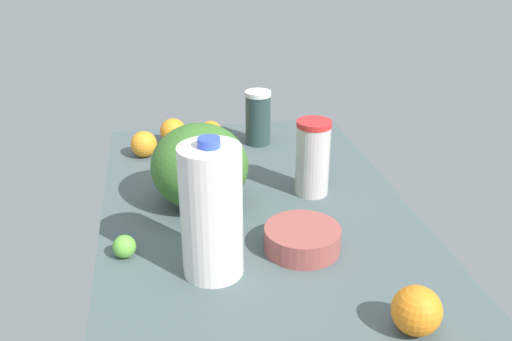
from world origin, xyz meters
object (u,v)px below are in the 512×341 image
Objects in this scene: shaker_bottle at (258,118)px; milk_jug at (212,212)px; lime_near_front at (124,247)px; watermelon at (200,166)px; orange_by_jug at (144,144)px; mixing_bowl at (302,239)px; orange_loose at (417,311)px; orange_far_back at (211,132)px; tumbler_cup at (313,158)px; orange_beside_bowl at (173,131)px.

milk_jug is at bearing 162.05° from shaker_bottle.
milk_jug is at bearing -115.90° from lime_near_front.
watermelon reaches higher than orange_by_jug.
milk_jug reaches higher than watermelon.
mixing_bowl is at bearing -149.96° from orange_by_jug.
watermelon is 2.69× the size of orange_loose.
milk_jug is 42.18cm from orange_loose.
milk_jug is at bearing 179.50° from watermelon.
orange_far_back is at bearing -22.41° from lime_near_front.
orange_far_back is at bearing 29.56° from tumbler_cup.
lime_near_front is at bearing 175.37° from orange_by_jug.
orange_far_back is (-2.10, -11.67, -0.40)cm from orange_beside_bowl.
orange_by_jug is at bearing -4.63° from lime_near_front.
orange_by_jug is at bearing 53.00° from tumbler_cup.
orange_far_back is (94.52, 25.82, -0.77)cm from orange_loose.
milk_jug is (-67.43, 21.84, 5.46)cm from shaker_bottle.
tumbler_cup is 2.45× the size of orange_beside_bowl.
orange_beside_bowl is at bearing 80.10° from shaker_bottle.
watermelon is 0.81× the size of milk_jug.
shaker_bottle is 1.91× the size of orange_loose.
lime_near_front is at bearing 56.82° from orange_loose.
watermelon is 41.22cm from orange_far_back.
orange_loose is 1.13× the size of orange_by_jug.
orange_beside_bowl is 1.63× the size of lime_near_front.
orange_loose reaches higher than orange_beside_bowl.
orange_loose is (-24.58, -32.92, -9.55)cm from milk_jug.
mixing_bowl is 66.42cm from orange_far_back.
orange_beside_bowl is at bearing 79.80° from orange_far_back.
mixing_bowl is at bearing 160.44° from tumbler_cup.
lime_near_front is at bearing 84.04° from mixing_bowl.
orange_loose is (-54.45, -32.66, -6.02)cm from watermelon.
shaker_bottle reaches higher than orange_loose.
mixing_bowl reaches higher than lime_near_front.
orange_by_jug is at bearing 12.24° from milk_jug.
orange_loose is at bearing -156.36° from mixing_bowl.
mixing_bowl is 38.38cm from lime_near_front.
watermelon is at bearing 91.83° from tumbler_cup.
watermelon is 2.94× the size of orange_beside_bowl.
watermelon is at bearing -0.50° from milk_jug.
shaker_bottle is 15.73cm from orange_far_back.
orange_far_back is at bearing -72.03° from orange_by_jug.
orange_beside_bowl is at bearing 6.53° from watermelon.
orange_loose reaches higher than orange_far_back.
orange_far_back is (39.15, 22.20, -6.35)cm from tumbler_cup.
orange_far_back is at bearing -9.68° from watermelon.
orange_loose is 1.21× the size of orange_far_back.
mixing_bowl is 23.56cm from milk_jug.
tumbler_cup is (25.98, -9.23, 7.40)cm from mixing_bowl.
watermelon is 4.79× the size of lime_near_front.
milk_jug is 3.32× the size of orange_loose.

